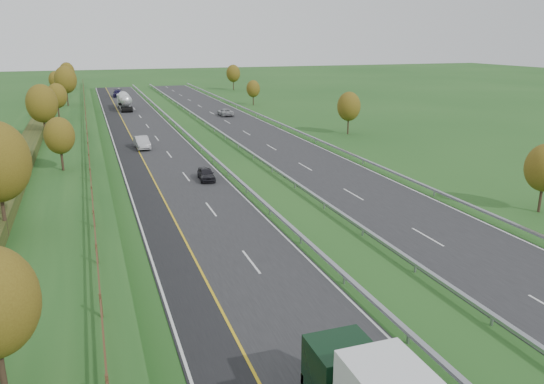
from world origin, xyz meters
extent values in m
plane|color=#1F4C1B|center=(8.00, 55.00, 0.00)|extent=(400.00, 400.00, 0.00)
cube|color=black|center=(0.00, 60.00, 0.02)|extent=(10.50, 200.00, 0.04)
cube|color=black|center=(16.50, 60.00, 0.02)|extent=(10.50, 200.00, 0.04)
cube|color=black|center=(-3.75, 60.00, 0.02)|extent=(3.00, 200.00, 0.04)
cube|color=silver|center=(-5.05, 60.00, 0.05)|extent=(0.15, 200.00, 0.01)
cube|color=gold|center=(-2.25, 60.00, 0.05)|extent=(0.15, 200.00, 0.01)
cube|color=silver|center=(5.05, 60.00, 0.05)|extent=(0.15, 200.00, 0.01)
cube|color=silver|center=(11.45, 60.00, 0.05)|extent=(0.15, 200.00, 0.01)
cube|color=silver|center=(21.55, 60.00, 0.05)|extent=(0.15, 200.00, 0.01)
cube|color=silver|center=(1.25, 11.00, 0.05)|extent=(0.15, 4.00, 0.01)
cube|color=silver|center=(1.25, 23.00, 0.05)|extent=(0.15, 4.00, 0.01)
cube|color=silver|center=(15.25, 23.00, 0.05)|extent=(0.15, 4.00, 0.01)
cube|color=silver|center=(1.25, 35.00, 0.05)|extent=(0.15, 4.00, 0.01)
cube|color=silver|center=(15.25, 35.00, 0.05)|extent=(0.15, 4.00, 0.01)
cube|color=silver|center=(1.25, 47.00, 0.05)|extent=(0.15, 4.00, 0.01)
cube|color=silver|center=(15.25, 47.00, 0.05)|extent=(0.15, 4.00, 0.01)
cube|color=silver|center=(1.25, 59.00, 0.05)|extent=(0.15, 4.00, 0.01)
cube|color=silver|center=(15.25, 59.00, 0.05)|extent=(0.15, 4.00, 0.01)
cube|color=silver|center=(1.25, 71.00, 0.05)|extent=(0.15, 4.00, 0.01)
cube|color=silver|center=(15.25, 71.00, 0.05)|extent=(0.15, 4.00, 0.01)
cube|color=silver|center=(1.25, 83.00, 0.05)|extent=(0.15, 4.00, 0.01)
cube|color=silver|center=(15.25, 83.00, 0.05)|extent=(0.15, 4.00, 0.01)
cube|color=silver|center=(1.25, 95.00, 0.05)|extent=(0.15, 4.00, 0.01)
cube|color=silver|center=(15.25, 95.00, 0.05)|extent=(0.15, 4.00, 0.01)
cube|color=silver|center=(1.25, 107.00, 0.05)|extent=(0.15, 4.00, 0.01)
cube|color=silver|center=(15.25, 107.00, 0.05)|extent=(0.15, 4.00, 0.01)
cube|color=silver|center=(1.25, 119.00, 0.05)|extent=(0.15, 4.00, 0.01)
cube|color=silver|center=(15.25, 119.00, 0.05)|extent=(0.15, 4.00, 0.01)
cube|color=silver|center=(1.25, 131.00, 0.05)|extent=(0.15, 4.00, 0.01)
cube|color=silver|center=(15.25, 131.00, 0.05)|extent=(0.15, 4.00, 0.01)
cube|color=silver|center=(1.25, 143.00, 0.05)|extent=(0.15, 4.00, 0.01)
cube|color=silver|center=(15.25, 143.00, 0.05)|extent=(0.15, 4.00, 0.01)
cube|color=silver|center=(1.25, 155.00, 0.05)|extent=(0.15, 4.00, 0.01)
cube|color=silver|center=(15.25, 155.00, 0.05)|extent=(0.15, 4.00, 0.01)
cube|color=#1F4C1B|center=(-13.00, 60.00, 1.00)|extent=(12.00, 200.00, 2.00)
cube|color=#293616|center=(-15.00, 60.00, 2.55)|extent=(2.20, 180.00, 1.10)
cube|color=#422B19|center=(-8.50, 60.00, 2.55)|extent=(0.08, 184.00, 0.10)
cube|color=#422B19|center=(-8.50, 60.00, 2.95)|extent=(0.08, 184.00, 0.10)
cube|color=#422B19|center=(-8.50, 15.00, 2.60)|extent=(0.12, 0.12, 1.20)
cube|color=#422B19|center=(-8.50, 21.50, 2.60)|extent=(0.12, 0.12, 1.20)
cube|color=#422B19|center=(-8.50, 28.00, 2.60)|extent=(0.12, 0.12, 1.20)
cube|color=#422B19|center=(-8.50, 34.50, 2.60)|extent=(0.12, 0.12, 1.20)
cube|color=#422B19|center=(-8.50, 41.00, 2.60)|extent=(0.12, 0.12, 1.20)
cube|color=#422B19|center=(-8.50, 47.50, 2.60)|extent=(0.12, 0.12, 1.20)
cube|color=#422B19|center=(-8.50, 54.00, 2.60)|extent=(0.12, 0.12, 1.20)
cube|color=#422B19|center=(-8.50, 60.50, 2.60)|extent=(0.12, 0.12, 1.20)
cube|color=#422B19|center=(-8.50, 67.00, 2.60)|extent=(0.12, 0.12, 1.20)
cube|color=#422B19|center=(-8.50, 73.50, 2.60)|extent=(0.12, 0.12, 1.20)
cube|color=#422B19|center=(-8.50, 80.00, 2.60)|extent=(0.12, 0.12, 1.20)
cube|color=#422B19|center=(-8.50, 86.50, 2.60)|extent=(0.12, 0.12, 1.20)
cube|color=#422B19|center=(-8.50, 93.00, 2.60)|extent=(0.12, 0.12, 1.20)
cube|color=#422B19|center=(-8.50, 99.50, 2.60)|extent=(0.12, 0.12, 1.20)
cube|color=#422B19|center=(-8.50, 106.00, 2.60)|extent=(0.12, 0.12, 1.20)
cube|color=#422B19|center=(-8.50, 112.50, 2.60)|extent=(0.12, 0.12, 1.20)
cube|color=#422B19|center=(-8.50, 119.00, 2.60)|extent=(0.12, 0.12, 1.20)
cube|color=#422B19|center=(-8.50, 125.50, 2.60)|extent=(0.12, 0.12, 1.20)
cube|color=#422B19|center=(-8.50, 132.00, 2.60)|extent=(0.12, 0.12, 1.20)
cube|color=#422B19|center=(-8.50, 138.50, 2.60)|extent=(0.12, 0.12, 1.20)
cube|color=#422B19|center=(-8.50, 145.00, 2.60)|extent=(0.12, 0.12, 1.20)
cube|color=#422B19|center=(-8.50, 151.50, 2.60)|extent=(0.12, 0.12, 1.20)
cube|color=#96989E|center=(5.70, 60.00, 0.62)|extent=(0.32, 200.00, 0.18)
cube|color=#96989E|center=(5.70, 11.00, 0.28)|extent=(0.10, 0.14, 0.56)
cube|color=#96989E|center=(5.70, 18.00, 0.28)|extent=(0.10, 0.14, 0.56)
cube|color=#96989E|center=(5.70, 25.00, 0.28)|extent=(0.10, 0.14, 0.56)
cube|color=#96989E|center=(5.70, 32.00, 0.28)|extent=(0.10, 0.14, 0.56)
cube|color=#96989E|center=(5.70, 39.00, 0.28)|extent=(0.10, 0.14, 0.56)
cube|color=#96989E|center=(5.70, 46.00, 0.28)|extent=(0.10, 0.14, 0.56)
cube|color=#96989E|center=(5.70, 53.00, 0.28)|extent=(0.10, 0.14, 0.56)
cube|color=#96989E|center=(5.70, 60.00, 0.28)|extent=(0.10, 0.14, 0.56)
cube|color=#96989E|center=(5.70, 67.00, 0.28)|extent=(0.10, 0.14, 0.56)
cube|color=#96989E|center=(5.70, 74.00, 0.28)|extent=(0.10, 0.14, 0.56)
cube|color=#96989E|center=(5.70, 81.00, 0.28)|extent=(0.10, 0.14, 0.56)
cube|color=#96989E|center=(5.70, 88.00, 0.28)|extent=(0.10, 0.14, 0.56)
cube|color=#96989E|center=(5.70, 95.00, 0.28)|extent=(0.10, 0.14, 0.56)
cube|color=#96989E|center=(5.70, 102.00, 0.28)|extent=(0.10, 0.14, 0.56)
cube|color=#96989E|center=(5.70, 109.00, 0.28)|extent=(0.10, 0.14, 0.56)
cube|color=#96989E|center=(5.70, 116.00, 0.28)|extent=(0.10, 0.14, 0.56)
cube|color=#96989E|center=(5.70, 123.00, 0.28)|extent=(0.10, 0.14, 0.56)
cube|color=#96989E|center=(5.70, 130.00, 0.28)|extent=(0.10, 0.14, 0.56)
cube|color=#96989E|center=(5.70, 137.00, 0.28)|extent=(0.10, 0.14, 0.56)
cube|color=#96989E|center=(5.70, 144.00, 0.28)|extent=(0.10, 0.14, 0.56)
cube|color=#96989E|center=(5.70, 151.00, 0.28)|extent=(0.10, 0.14, 0.56)
cube|color=#96989E|center=(5.70, 158.00, 0.28)|extent=(0.10, 0.14, 0.56)
cube|color=#96989E|center=(10.80, 60.00, 0.62)|extent=(0.32, 200.00, 0.18)
cube|color=#96989E|center=(10.80, 11.00, 0.28)|extent=(0.10, 0.14, 0.56)
cube|color=#96989E|center=(10.80, 18.00, 0.28)|extent=(0.10, 0.14, 0.56)
cube|color=#96989E|center=(10.80, 25.00, 0.28)|extent=(0.10, 0.14, 0.56)
cube|color=#96989E|center=(10.80, 32.00, 0.28)|extent=(0.10, 0.14, 0.56)
cube|color=#96989E|center=(10.80, 39.00, 0.28)|extent=(0.10, 0.14, 0.56)
cube|color=#96989E|center=(10.80, 46.00, 0.28)|extent=(0.10, 0.14, 0.56)
cube|color=#96989E|center=(10.80, 53.00, 0.28)|extent=(0.10, 0.14, 0.56)
cube|color=#96989E|center=(10.80, 60.00, 0.28)|extent=(0.10, 0.14, 0.56)
cube|color=#96989E|center=(10.80, 67.00, 0.28)|extent=(0.10, 0.14, 0.56)
cube|color=#96989E|center=(10.80, 74.00, 0.28)|extent=(0.10, 0.14, 0.56)
cube|color=#96989E|center=(10.80, 81.00, 0.28)|extent=(0.10, 0.14, 0.56)
cube|color=#96989E|center=(10.80, 88.00, 0.28)|extent=(0.10, 0.14, 0.56)
cube|color=#96989E|center=(10.80, 95.00, 0.28)|extent=(0.10, 0.14, 0.56)
cube|color=#96989E|center=(10.80, 102.00, 0.28)|extent=(0.10, 0.14, 0.56)
cube|color=#96989E|center=(10.80, 109.00, 0.28)|extent=(0.10, 0.14, 0.56)
cube|color=#96989E|center=(10.80, 116.00, 0.28)|extent=(0.10, 0.14, 0.56)
cube|color=#96989E|center=(10.80, 123.00, 0.28)|extent=(0.10, 0.14, 0.56)
cube|color=#96989E|center=(10.80, 130.00, 0.28)|extent=(0.10, 0.14, 0.56)
cube|color=#96989E|center=(10.80, 137.00, 0.28)|extent=(0.10, 0.14, 0.56)
cube|color=#96989E|center=(10.80, 144.00, 0.28)|extent=(0.10, 0.14, 0.56)
cube|color=#96989E|center=(10.80, 151.00, 0.28)|extent=(0.10, 0.14, 0.56)
cube|color=#96989E|center=(10.80, 158.00, 0.28)|extent=(0.10, 0.14, 0.56)
cube|color=#96989E|center=(22.30, 60.00, 0.62)|extent=(0.32, 200.00, 0.18)
cube|color=#96989E|center=(22.30, 32.00, 0.28)|extent=(0.10, 0.14, 0.56)
cube|color=#96989E|center=(22.30, 46.00, 0.28)|extent=(0.10, 0.14, 0.56)
cube|color=#96989E|center=(22.30, 60.00, 0.28)|extent=(0.10, 0.14, 0.56)
cube|color=#96989E|center=(22.30, 74.00, 0.28)|extent=(0.10, 0.14, 0.56)
cube|color=#96989E|center=(22.30, 88.00, 0.28)|extent=(0.10, 0.14, 0.56)
cube|color=#96989E|center=(22.30, 102.00, 0.28)|extent=(0.10, 0.14, 0.56)
cube|color=#96989E|center=(22.30, 116.00, 0.28)|extent=(0.10, 0.14, 0.56)
cube|color=#96989E|center=(22.30, 130.00, 0.28)|extent=(0.10, 0.14, 0.56)
cube|color=#96989E|center=(22.30, 144.00, 0.28)|extent=(0.10, 0.14, 0.56)
cube|color=#96989E|center=(22.30, 158.00, 0.28)|extent=(0.10, 0.14, 0.56)
cylinder|color=#2D2116|center=(-12.00, 10.00, 3.21)|extent=(0.24, 0.24, 2.43)
cylinder|color=#2D2116|center=(-14.00, 28.00, 3.58)|extent=(0.24, 0.24, 3.15)
cylinder|color=#2D2116|center=(-11.00, 46.00, 3.08)|extent=(0.24, 0.24, 2.16)
ellipsoid|color=#534212|center=(-11.00, 46.00, 5.46)|extent=(2.88, 2.88, 3.60)
cylinder|color=#2D2116|center=(-13.50, 64.00, 3.44)|extent=(0.24, 0.24, 2.88)
ellipsoid|color=#534212|center=(-13.50, 64.00, 6.61)|extent=(3.84, 3.84, 4.80)
cylinder|color=#2D2116|center=(-12.50, 82.00, 3.17)|extent=(0.24, 0.24, 2.34)
ellipsoid|color=#534212|center=(-12.50, 82.00, 5.74)|extent=(3.12, 3.12, 3.90)
cylinder|color=#2D2116|center=(-11.50, 100.00, 3.53)|extent=(0.24, 0.24, 3.06)
ellipsoid|color=#534212|center=(-11.50, 100.00, 6.90)|extent=(4.08, 4.08, 5.10)
cylinder|color=#2D2116|center=(-14.00, 118.00, 3.12)|extent=(0.24, 0.24, 2.25)
ellipsoid|color=#534212|center=(-14.00, 118.00, 5.60)|extent=(3.00, 3.00, 3.75)
cylinder|color=#2D2116|center=(-12.00, 136.00, 3.35)|extent=(0.24, 0.24, 2.70)
ellipsoid|color=#534212|center=(-12.00, 136.00, 6.32)|extent=(3.60, 3.60, 4.50)
cylinder|color=#2D2116|center=(28.00, 25.00, 1.24)|extent=(0.24, 0.24, 2.48)
cylinder|color=#2D2116|center=(30.00, 65.00, 1.35)|extent=(0.24, 0.24, 2.70)
ellipsoid|color=#534212|center=(30.00, 65.00, 4.32)|extent=(3.60, 3.60, 4.50)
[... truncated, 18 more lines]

